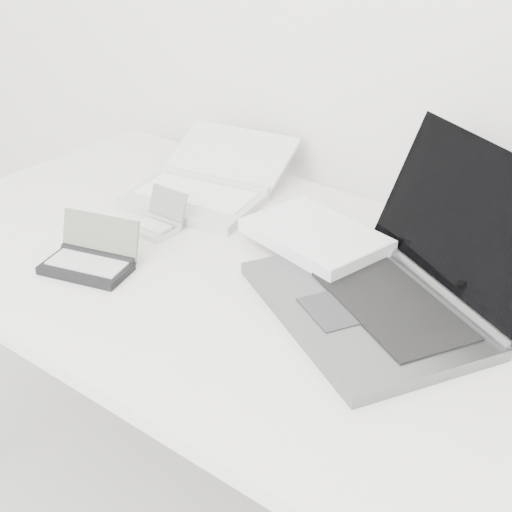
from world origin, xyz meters
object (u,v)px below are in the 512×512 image
Objects in this scene: laptop_large at (374,269)px; netbook_open_white at (205,187)px; palmtop_charcoal at (90,259)px; desk at (283,303)px.

laptop_large is 0.51m from netbook_open_white.
laptop_large is at bearing 13.09° from palmtop_charcoal.
laptop_large is at bearing -24.29° from netbook_open_white.
netbook_open_white reaches higher than palmtop_charcoal.
desk is 0.41m from netbook_open_white.
netbook_open_white is at bearing 81.05° from palmtop_charcoal.
netbook_open_white is 2.20× the size of palmtop_charcoal.
palmtop_charcoal is (0.05, -0.37, -0.00)m from netbook_open_white.
palmtop_charcoal is (-0.45, -0.25, -0.03)m from laptop_large.
palmtop_charcoal is at bearing -149.92° from desk.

